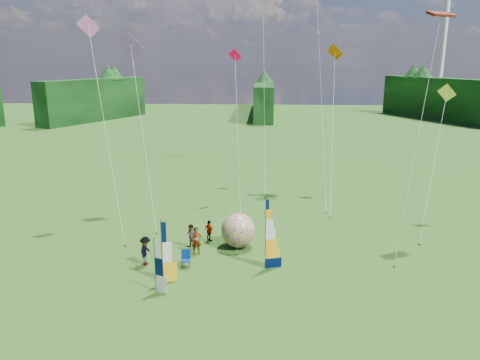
# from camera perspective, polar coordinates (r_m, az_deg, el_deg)

# --- Properties ---
(ground) EXTENTS (220.00, 220.00, 0.00)m
(ground) POSITION_cam_1_polar(r_m,az_deg,el_deg) (26.57, 1.72, -13.81)
(ground) COLOR #385014
(ground) RESTS_ON ground
(treeline_ring) EXTENTS (210.00, 210.00, 8.00)m
(treeline_ring) POSITION_cam_1_polar(r_m,az_deg,el_deg) (24.92, 1.79, -5.69)
(treeline_ring) COLOR #1E5C1D
(treeline_ring) RESTS_ON ground
(turbine_right) EXTENTS (8.00, 1.20, 30.00)m
(turbine_right) POSITION_cam_1_polar(r_m,az_deg,el_deg) (133.04, 23.51, 14.46)
(turbine_right) COLOR silver
(turbine_right) RESTS_ON ground
(feather_banner_main) EXTENTS (1.20, 0.44, 4.48)m
(feather_banner_main) POSITION_cam_1_polar(r_m,az_deg,el_deg) (28.70, 3.13, -6.68)
(feather_banner_main) COLOR #020E38
(feather_banner_main) RESTS_ON ground
(side_banner_left) EXTENTS (1.02, 0.38, 3.72)m
(side_banner_left) POSITION_cam_1_polar(r_m,az_deg,el_deg) (27.44, -9.47, -8.74)
(side_banner_left) COLOR #FFA814
(side_banner_left) RESTS_ON ground
(side_banner_far) EXTENTS (0.89, 0.45, 3.10)m
(side_banner_far) POSITION_cam_1_polar(r_m,az_deg,el_deg) (26.60, -10.32, -10.29)
(side_banner_far) COLOR white
(side_banner_far) RESTS_ON ground
(bol_inflatable) EXTENTS (2.89, 2.89, 2.38)m
(bol_inflatable) POSITION_cam_1_polar(r_m,az_deg,el_deg) (32.28, -0.22, -6.18)
(bol_inflatable) COLOR #2C15AA
(bol_inflatable) RESTS_ON ground
(spectator_a) EXTENTS (0.79, 0.64, 1.86)m
(spectator_a) POSITION_cam_1_polar(r_m,az_deg,el_deg) (31.37, -5.33, -7.39)
(spectator_a) COLOR #66594C
(spectator_a) RESTS_ON ground
(spectator_b) EXTENTS (0.90, 0.84, 1.71)m
(spectator_b) POSITION_cam_1_polar(r_m,az_deg,el_deg) (32.31, -5.98, -6.88)
(spectator_b) COLOR #66594C
(spectator_b) RESTS_ON ground
(spectator_c) EXTENTS (0.53, 1.24, 1.87)m
(spectator_c) POSITION_cam_1_polar(r_m,az_deg,el_deg) (30.25, -11.44, -8.47)
(spectator_c) COLOR #66594C
(spectator_c) RESTS_ON ground
(spectator_d) EXTENTS (0.92, 0.90, 1.56)m
(spectator_d) POSITION_cam_1_polar(r_m,az_deg,el_deg) (33.43, -3.77, -6.21)
(spectator_d) COLOR #66594C
(spectator_d) RESTS_ON ground
(camp_chair) EXTENTS (0.67, 0.67, 1.07)m
(camp_chair) POSITION_cam_1_polar(r_m,az_deg,el_deg) (29.69, -6.64, -9.56)
(camp_chair) COLOR navy
(camp_chair) RESTS_ON ground
(kite_whale) EXTENTS (6.58, 14.73, 23.31)m
(kite_whale) POSITION_cam_1_polar(r_m,az_deg,el_deg) (43.92, 9.82, 13.11)
(kite_whale) COLOR black
(kite_whale) RESTS_ON ground
(kite_rainbow_delta) EXTENTS (7.08, 10.79, 15.49)m
(kite_rainbow_delta) POSITION_cam_1_polar(r_m,az_deg,el_deg) (37.32, -11.81, 6.76)
(kite_rainbow_delta) COLOR red
(kite_rainbow_delta) RESTS_ON ground
(kite_parafoil) EXTENTS (10.06, 12.01, 17.43)m
(kite_parafoil) POSITION_cam_1_polar(r_m,az_deg,el_deg) (32.40, 21.06, 6.67)
(kite_parafoil) COLOR red
(kite_parafoil) RESTS_ON ground
(small_kite_red) EXTENTS (4.48, 9.12, 13.86)m
(small_kite_red) POSITION_cam_1_polar(r_m,az_deg,el_deg) (39.56, -0.28, 6.30)
(small_kite_red) COLOR #EB0036
(small_kite_red) RESTS_ON ground
(small_kite_orange) EXTENTS (8.38, 12.73, 14.55)m
(small_kite_orange) POSITION_cam_1_polar(r_m,az_deg,el_deg) (42.14, 11.27, 7.01)
(small_kite_orange) COLOR #F75F02
(small_kite_orange) RESTS_ON ground
(small_kite_yellow) EXTENTS (6.71, 9.98, 11.22)m
(small_kite_yellow) POSITION_cam_1_polar(r_m,az_deg,el_deg) (37.48, 22.65, 2.66)
(small_kite_yellow) COLOR #FFFD40
(small_kite_yellow) RESTS_ON ground
(small_kite_pink) EXTENTS (8.39, 10.22, 16.35)m
(small_kite_pink) POSITION_cam_1_polar(r_m,az_deg,el_deg) (35.05, -16.11, 6.72)
(small_kite_pink) COLOR #FD6BC9
(small_kite_pink) RESTS_ON ground
(small_kite_green) EXTENTS (4.14, 11.34, 20.49)m
(small_kite_green) POSITION_cam_1_polar(r_m,az_deg,el_deg) (46.32, 2.97, 11.62)
(small_kite_green) COLOR green
(small_kite_green) RESTS_ON ground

